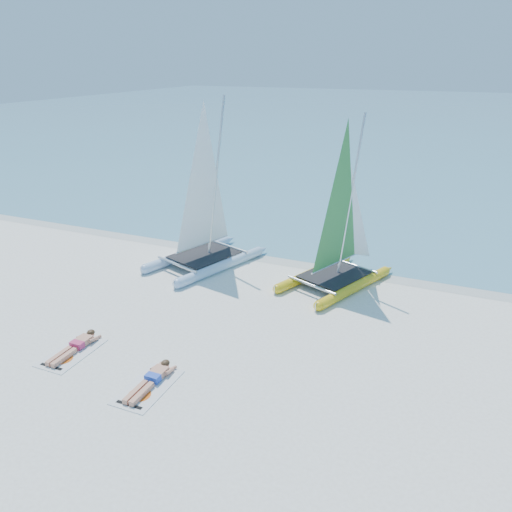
{
  "coord_description": "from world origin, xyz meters",
  "views": [
    {
      "loc": [
        6.48,
        -12.02,
        7.52
      ],
      "look_at": [
        0.86,
        1.2,
        1.79
      ],
      "focal_mm": 35.0,
      "sensor_mm": 36.0,
      "label": 1
    }
  ],
  "objects_px": {
    "catamaran_blue": "(205,216)",
    "towel_a": "(72,352)",
    "towel_b": "(148,387)",
    "sunbather_a": "(76,346)",
    "sunbather_b": "(152,379)",
    "catamaran_yellow": "(344,231)"
  },
  "relations": [
    {
      "from": "sunbather_a",
      "to": "towel_b",
      "type": "relative_size",
      "value": 0.93
    },
    {
      "from": "towel_b",
      "to": "sunbather_b",
      "type": "xyz_separation_m",
      "value": [
        0.0,
        0.19,
        0.11
      ]
    },
    {
      "from": "catamaran_yellow",
      "to": "sunbather_b",
      "type": "distance_m",
      "value": 8.54
    },
    {
      "from": "catamaran_yellow",
      "to": "sunbather_a",
      "type": "relative_size",
      "value": 3.5
    },
    {
      "from": "catamaran_blue",
      "to": "towel_a",
      "type": "height_order",
      "value": "catamaran_blue"
    },
    {
      "from": "towel_a",
      "to": "sunbather_b",
      "type": "xyz_separation_m",
      "value": [
        2.81,
        -0.28,
        0.11
      ]
    },
    {
      "from": "sunbather_a",
      "to": "towel_b",
      "type": "height_order",
      "value": "sunbather_a"
    },
    {
      "from": "catamaran_yellow",
      "to": "towel_a",
      "type": "relative_size",
      "value": 3.27
    },
    {
      "from": "towel_a",
      "to": "sunbather_b",
      "type": "relative_size",
      "value": 1.07
    },
    {
      "from": "sunbather_a",
      "to": "towel_b",
      "type": "distance_m",
      "value": 2.89
    },
    {
      "from": "sunbather_a",
      "to": "sunbather_b",
      "type": "height_order",
      "value": "same"
    },
    {
      "from": "catamaran_blue",
      "to": "towel_a",
      "type": "relative_size",
      "value": 3.51
    },
    {
      "from": "towel_b",
      "to": "sunbather_b",
      "type": "distance_m",
      "value": 0.22
    },
    {
      "from": "towel_b",
      "to": "sunbather_b",
      "type": "height_order",
      "value": "sunbather_b"
    },
    {
      "from": "catamaran_blue",
      "to": "sunbather_b",
      "type": "height_order",
      "value": "catamaran_blue"
    },
    {
      "from": "sunbather_a",
      "to": "sunbather_b",
      "type": "distance_m",
      "value": 2.85
    },
    {
      "from": "towel_b",
      "to": "catamaran_blue",
      "type": "bearing_deg",
      "value": 107.96
    },
    {
      "from": "towel_a",
      "to": "catamaran_blue",
      "type": "bearing_deg",
      "value": 87.11
    },
    {
      "from": "towel_a",
      "to": "towel_b",
      "type": "relative_size",
      "value": 1.0
    },
    {
      "from": "catamaran_yellow",
      "to": "sunbather_b",
      "type": "xyz_separation_m",
      "value": [
        -2.8,
        -7.87,
        -1.79
      ]
    },
    {
      "from": "towel_b",
      "to": "sunbather_b",
      "type": "relative_size",
      "value": 1.07
    },
    {
      "from": "towel_b",
      "to": "sunbather_a",
      "type": "bearing_deg",
      "value": 166.62
    }
  ]
}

